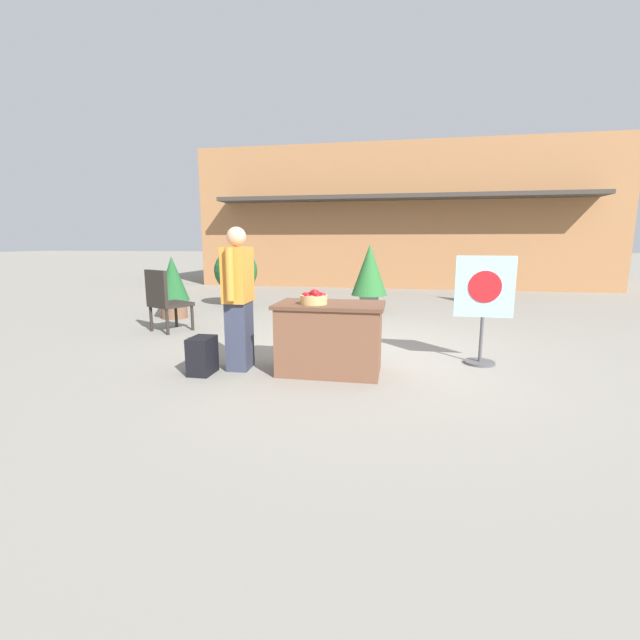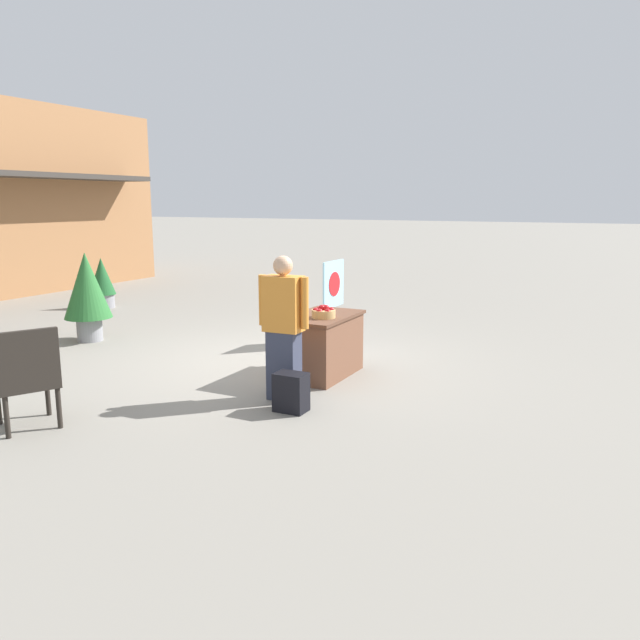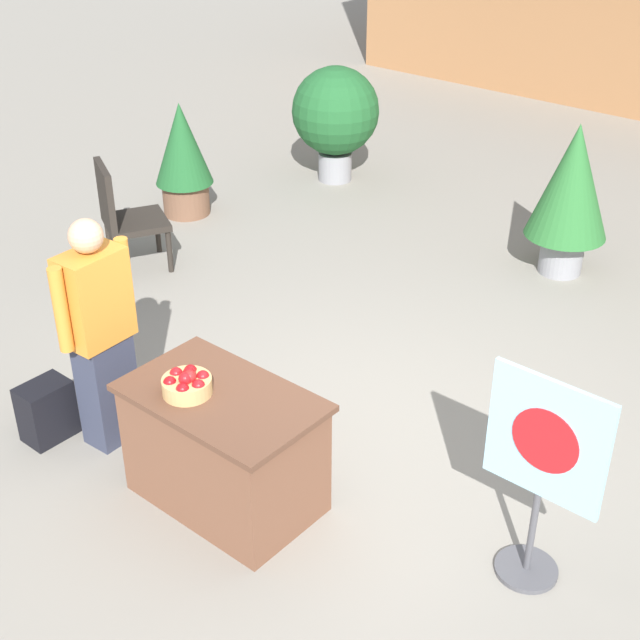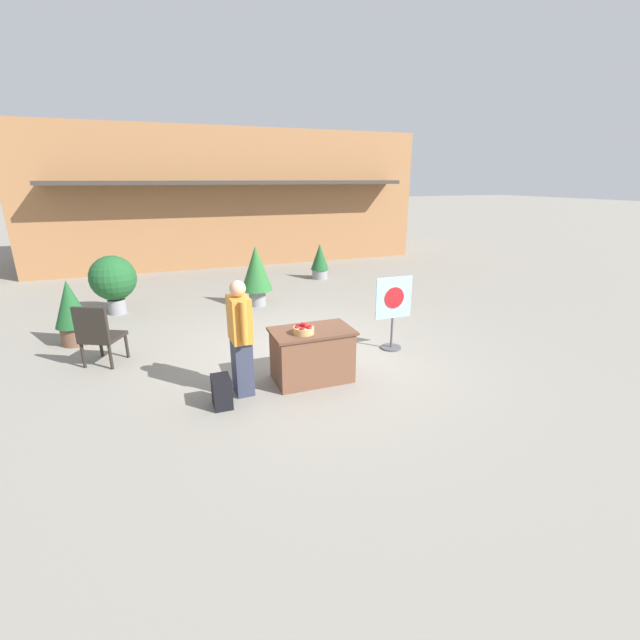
% 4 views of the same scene
% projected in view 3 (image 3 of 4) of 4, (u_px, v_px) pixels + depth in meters
% --- Properties ---
extents(ground_plane, '(120.00, 120.00, 0.00)m').
position_uv_depth(ground_plane, '(359.00, 444.00, 6.09)').
color(ground_plane, gray).
extents(display_table, '(1.20, 0.73, 0.79)m').
position_uv_depth(display_table, '(224.00, 448.00, 5.41)').
color(display_table, brown).
rests_on(display_table, ground_plane).
extents(apple_basket, '(0.30, 0.30, 0.16)m').
position_uv_depth(apple_basket, '(187.00, 383.00, 5.20)').
color(apple_basket, tan).
rests_on(apple_basket, display_table).
extents(person_visitor, '(0.28, 0.61, 1.63)m').
position_uv_depth(person_visitor, '(100.00, 334.00, 5.75)').
color(person_visitor, '#33384C').
rests_on(person_visitor, ground_plane).
extents(backpack, '(0.24, 0.34, 0.42)m').
position_uv_depth(backpack, '(47.00, 411.00, 6.07)').
color(backpack, black).
rests_on(backpack, ground_plane).
extents(poster_board, '(0.68, 0.36, 1.31)m').
position_uv_depth(poster_board, '(542.00, 470.00, 4.71)').
color(poster_board, '#4C4C51').
rests_on(poster_board, ground_plane).
extents(patio_chair, '(0.74, 0.74, 1.02)m').
position_uv_depth(patio_chair, '(123.00, 213.00, 8.13)').
color(patio_chair, '#28231E').
rests_on(patio_chair, ground_plane).
extents(potted_plant_far_right, '(0.60, 0.60, 1.20)m').
position_uv_depth(potted_plant_far_right, '(183.00, 155.00, 9.21)').
color(potted_plant_far_right, brown).
rests_on(potted_plant_far_right, ground_plane).
extents(potted_plant_near_right, '(0.74, 0.74, 1.42)m').
position_uv_depth(potted_plant_near_right, '(571.00, 188.00, 7.92)').
color(potted_plant_near_right, gray).
rests_on(potted_plant_near_right, ground_plane).
extents(potted_plant_near_left, '(0.99, 0.99, 1.31)m').
position_uv_depth(potted_plant_near_left, '(335.00, 113.00, 9.99)').
color(potted_plant_near_left, gray).
rests_on(potted_plant_near_left, ground_plane).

